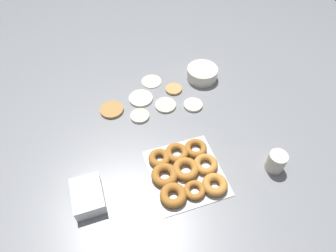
{
  "coord_description": "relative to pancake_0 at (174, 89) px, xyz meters",
  "views": [
    {
      "loc": [
        -0.27,
        -0.91,
        1.05
      ],
      "look_at": [
        -0.0,
        -0.1,
        0.04
      ],
      "focal_mm": 32.0,
      "sensor_mm": 36.0,
      "label": 1
    }
  ],
  "objects": [
    {
      "name": "pancake_3",
      "position": [
        -0.18,
        -0.01,
        -0.0
      ],
      "size": [
        0.12,
        0.12,
        0.01
      ],
      "primitive_type": "cylinder",
      "color": "silver",
      "rests_on": "ground_plane"
    },
    {
      "name": "paper_cup",
      "position": [
        0.24,
        -0.57,
        0.04
      ],
      "size": [
        0.07,
        0.07,
        0.09
      ],
      "color": "beige",
      "rests_on": "ground_plane"
    },
    {
      "name": "donut_tray",
      "position": [
        -0.12,
        -0.48,
        0.01
      ],
      "size": [
        0.29,
        0.31,
        0.04
      ],
      "color": "silver",
      "rests_on": "ground_plane"
    },
    {
      "name": "pancake_1",
      "position": [
        -0.33,
        -0.04,
        0.0
      ],
      "size": [
        0.11,
        0.11,
        0.01
      ],
      "primitive_type": "cylinder",
      "color": "#B27F42",
      "rests_on": "ground_plane"
    },
    {
      "name": "pancake_0",
      "position": [
        0.0,
        0.0,
        0.0
      ],
      "size": [
        0.08,
        0.08,
        0.01
      ],
      "primitive_type": "cylinder",
      "color": "tan",
      "rests_on": "ground_plane"
    },
    {
      "name": "pancake_2",
      "position": [
        0.05,
        -0.14,
        -0.0
      ],
      "size": [
        0.09,
        0.09,
        0.01
      ],
      "primitive_type": "cylinder",
      "color": "beige",
      "rests_on": "ground_plane"
    },
    {
      "name": "pancake_4",
      "position": [
        -0.21,
        -0.12,
        0.0
      ],
      "size": [
        0.09,
        0.09,
        0.01
      ],
      "primitive_type": "cylinder",
      "color": "beige",
      "rests_on": "ground_plane"
    },
    {
      "name": "pancake_5",
      "position": [
        -0.09,
        0.1,
        -0.0
      ],
      "size": [
        0.1,
        0.1,
        0.01
      ],
      "primitive_type": "cylinder",
      "color": "beige",
      "rests_on": "ground_plane"
    },
    {
      "name": "batter_bowl",
      "position": [
        0.17,
        0.04,
        0.02
      ],
      "size": [
        0.16,
        0.16,
        0.06
      ],
      "color": "silver",
      "rests_on": "ground_plane"
    },
    {
      "name": "pancake_6",
      "position": [
        -0.07,
        -0.09,
        -0.0
      ],
      "size": [
        0.1,
        0.1,
        0.01
      ],
      "primitive_type": "cylinder",
      "color": "beige",
      "rests_on": "ground_plane"
    },
    {
      "name": "container_stack",
      "position": [
        -0.5,
        -0.47,
        0.02
      ],
      "size": [
        0.11,
        0.15,
        0.06
      ],
      "color": "white",
      "rests_on": "ground_plane"
    },
    {
      "name": "ground_plane",
      "position": [
        -0.11,
        -0.15,
        -0.01
      ],
      "size": [
        3.0,
        3.0,
        0.0
      ],
      "primitive_type": "plane",
      "color": "gray"
    }
  ]
}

